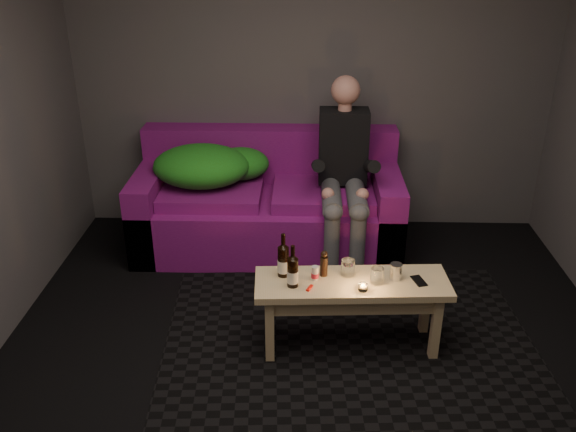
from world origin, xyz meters
name	(u,v)px	position (x,y,z in m)	size (l,w,h in m)	color
floor	(311,388)	(0.00, 0.00, 0.00)	(4.50, 4.50, 0.00)	black
room	(316,92)	(0.00, 0.47, 1.64)	(4.50, 4.50, 4.50)	silver
rug	(348,340)	(0.25, 0.46, 0.01)	(2.39, 1.74, 0.01)	black
sofa	(269,206)	(-0.35, 1.82, 0.33)	(2.15, 0.97, 0.92)	#7D1075
green_blanket	(208,166)	(-0.84, 1.81, 0.70)	(0.95, 0.64, 0.32)	#287A16
person	(344,169)	(0.25, 1.65, 0.74)	(0.39, 0.89, 1.43)	black
coffee_table	(352,293)	(0.25, 0.41, 0.40)	(1.21, 0.44, 0.49)	#D7BB7E
beer_bottle_a	(283,260)	(-0.18, 0.46, 0.60)	(0.07, 0.07, 0.29)	black
beer_bottle_b	(293,271)	(-0.12, 0.34, 0.59)	(0.07, 0.07, 0.27)	black
salt_shaker	(315,273)	(0.02, 0.41, 0.54)	(0.04, 0.04, 0.09)	silver
pepper_mill	(324,266)	(0.07, 0.47, 0.55)	(0.05, 0.05, 0.13)	black
tumbler_back	(348,268)	(0.22, 0.48, 0.54)	(0.09, 0.09, 0.10)	white
tealight	(363,287)	(0.30, 0.30, 0.51)	(0.06, 0.06, 0.04)	white
tumbler_front	(377,275)	(0.39, 0.39, 0.54)	(0.08, 0.08, 0.10)	white
steel_cup	(396,271)	(0.51, 0.44, 0.54)	(0.08, 0.08, 0.10)	silver
smartphone	(419,281)	(0.65, 0.41, 0.49)	(0.06, 0.13, 0.01)	black
red_lighter	(310,288)	(-0.02, 0.31, 0.49)	(0.02, 0.07, 0.01)	red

